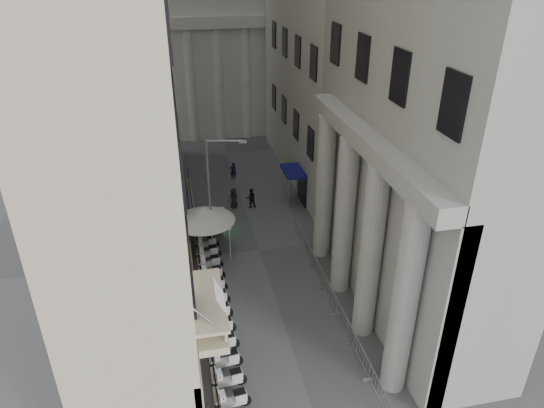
% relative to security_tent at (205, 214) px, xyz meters
% --- Properties ---
extents(iron_fence, '(0.30, 28.00, 1.40)m').
position_rel_security_tent_xyz_m(iron_fence, '(-0.70, -2.00, -2.90)').
color(iron_fence, black).
rests_on(iron_fence, ground).
extents(blue_awning, '(1.60, 3.00, 3.00)m').
position_rel_security_tent_xyz_m(blue_awning, '(7.75, 6.00, -2.90)').
color(blue_awning, navy).
rests_on(blue_awning, ground).
extents(scooter_1, '(1.46, 0.72, 1.50)m').
position_rel_security_tent_xyz_m(scooter_1, '(0.02, -13.86, -2.90)').
color(scooter_1, silver).
rests_on(scooter_1, ground).
extents(scooter_2, '(1.46, 0.72, 1.50)m').
position_rel_security_tent_xyz_m(scooter_2, '(0.02, -12.59, -2.90)').
color(scooter_2, silver).
rests_on(scooter_2, ground).
extents(scooter_3, '(1.46, 0.72, 1.50)m').
position_rel_security_tent_xyz_m(scooter_3, '(0.02, -11.32, -2.90)').
color(scooter_3, silver).
rests_on(scooter_3, ground).
extents(scooter_4, '(1.46, 0.72, 1.50)m').
position_rel_security_tent_xyz_m(scooter_4, '(0.02, -10.06, -2.90)').
color(scooter_4, silver).
rests_on(scooter_4, ground).
extents(scooter_5, '(1.46, 0.72, 1.50)m').
position_rel_security_tent_xyz_m(scooter_5, '(0.02, -8.79, -2.90)').
color(scooter_5, silver).
rests_on(scooter_5, ground).
extents(scooter_6, '(1.46, 0.72, 1.50)m').
position_rel_security_tent_xyz_m(scooter_6, '(0.02, -7.52, -2.90)').
color(scooter_6, silver).
rests_on(scooter_6, ground).
extents(scooter_7, '(1.46, 0.72, 1.50)m').
position_rel_security_tent_xyz_m(scooter_7, '(0.02, -6.25, -2.90)').
color(scooter_7, silver).
rests_on(scooter_7, ground).
extents(scooter_8, '(1.46, 0.72, 1.50)m').
position_rel_security_tent_xyz_m(scooter_8, '(0.02, -4.99, -2.90)').
color(scooter_8, silver).
rests_on(scooter_8, ground).
extents(scooter_9, '(1.46, 0.72, 1.50)m').
position_rel_security_tent_xyz_m(scooter_9, '(0.02, -3.72, -2.90)').
color(scooter_9, silver).
rests_on(scooter_9, ground).
extents(scooter_10, '(1.46, 0.72, 1.50)m').
position_rel_security_tent_xyz_m(scooter_10, '(0.02, -2.45, -2.90)').
color(scooter_10, silver).
rests_on(scooter_10, ground).
extents(scooter_11, '(1.46, 0.72, 1.50)m').
position_rel_security_tent_xyz_m(scooter_11, '(0.02, -1.18, -2.90)').
color(scooter_11, silver).
rests_on(scooter_11, ground).
extents(scooter_12, '(1.46, 0.72, 1.50)m').
position_rel_security_tent_xyz_m(scooter_12, '(0.02, 0.09, -2.90)').
color(scooter_12, silver).
rests_on(scooter_12, ground).
extents(barrier_0, '(0.60, 2.40, 1.10)m').
position_rel_security_tent_xyz_m(barrier_0, '(6.84, -14.77, -2.90)').
color(barrier_0, '#ADB0B5').
rests_on(barrier_0, ground).
extents(barrier_1, '(0.60, 2.40, 1.10)m').
position_rel_security_tent_xyz_m(barrier_1, '(6.84, -12.27, -2.90)').
color(barrier_1, '#ADB0B5').
rests_on(barrier_1, ground).
extents(barrier_2, '(0.60, 2.40, 1.10)m').
position_rel_security_tent_xyz_m(barrier_2, '(6.84, -9.77, -2.90)').
color(barrier_2, '#ADB0B5').
rests_on(barrier_2, ground).
extents(barrier_3, '(0.60, 2.40, 1.10)m').
position_rel_security_tent_xyz_m(barrier_3, '(6.84, -7.27, -2.90)').
color(barrier_3, '#ADB0B5').
rests_on(barrier_3, ground).
extents(barrier_4, '(0.60, 2.40, 1.10)m').
position_rel_security_tent_xyz_m(barrier_4, '(6.84, -4.77, -2.90)').
color(barrier_4, '#ADB0B5').
rests_on(barrier_4, ground).
extents(barrier_5, '(0.60, 2.40, 1.10)m').
position_rel_security_tent_xyz_m(barrier_5, '(6.84, -2.27, -2.90)').
color(barrier_5, '#ADB0B5').
rests_on(barrier_5, ground).
extents(barrier_6, '(0.60, 2.40, 1.10)m').
position_rel_security_tent_xyz_m(barrier_6, '(6.84, 0.23, -2.90)').
color(barrier_6, '#ADB0B5').
rests_on(barrier_6, ground).
extents(security_tent, '(4.27, 4.27, 3.47)m').
position_rel_security_tent_xyz_m(security_tent, '(0.00, 0.00, 0.00)').
color(security_tent, silver).
rests_on(security_tent, ground).
extents(street_lamp, '(2.67, 0.73, 8.28)m').
position_rel_security_tent_xyz_m(street_lamp, '(0.72, -0.06, 2.04)').
color(street_lamp, gray).
rests_on(street_lamp, ground).
extents(info_kiosk, '(0.33, 0.86, 1.80)m').
position_rel_security_tent_xyz_m(info_kiosk, '(1.11, 2.37, -1.99)').
color(info_kiosk, black).
rests_on(info_kiosk, ground).
extents(pedestrian_a, '(0.67, 0.52, 1.63)m').
position_rel_security_tent_xyz_m(pedestrian_a, '(3.46, 11.84, -2.09)').
color(pedestrian_a, black).
rests_on(pedestrian_a, ground).
extents(pedestrian_b, '(0.84, 0.66, 1.68)m').
position_rel_security_tent_xyz_m(pedestrian_b, '(4.15, 5.87, -2.06)').
color(pedestrian_b, black).
rests_on(pedestrian_b, ground).
extents(pedestrian_c, '(0.99, 0.91, 1.71)m').
position_rel_security_tent_xyz_m(pedestrian_c, '(2.75, 6.10, -2.05)').
color(pedestrian_c, black).
rests_on(pedestrian_c, ground).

